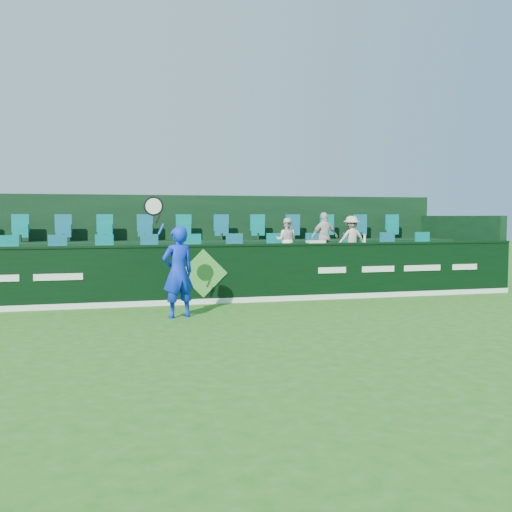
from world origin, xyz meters
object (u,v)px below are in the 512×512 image
object	(u,v)px
tennis_player	(178,271)
towel	(316,242)
spectator_right	(351,239)
drinks_bottle	(365,238)
spectator_middle	(324,237)
spectator_left	(286,240)

from	to	relation	value
tennis_player	towel	distance (m)	3.87
spectator_right	drinks_bottle	bearing A→B (deg)	81.38
spectator_middle	spectator_right	distance (m)	0.76
spectator_middle	towel	xyz separation A→B (m)	(-0.65, -1.12, -0.06)
spectator_right	spectator_left	bearing A→B (deg)	-1.22
spectator_right	drinks_bottle	size ratio (longest dim) A/B	6.12
spectator_right	towel	world-z (taller)	spectator_right
tennis_player	spectator_middle	world-z (taller)	tennis_player
tennis_player	drinks_bottle	distance (m)	5.04
spectator_left	spectator_middle	xyz separation A→B (m)	(1.03, 0.00, 0.08)
spectator_middle	drinks_bottle	xyz separation A→B (m)	(0.61, -1.12, 0.00)
tennis_player	spectator_left	world-z (taller)	tennis_player
towel	spectator_middle	bearing A→B (deg)	59.82
tennis_player	spectator_middle	bearing A→B (deg)	33.97
tennis_player	drinks_bottle	xyz separation A→B (m)	(4.73, 1.66, 0.54)
towel	drinks_bottle	xyz separation A→B (m)	(1.26, 0.00, 0.07)
spectator_left	towel	distance (m)	1.18
tennis_player	spectator_right	size ratio (longest dim) A/B	2.04
spectator_left	spectator_right	bearing A→B (deg)	-155.55
spectator_left	towel	size ratio (longest dim) A/B	2.78
spectator_middle	spectator_left	bearing A→B (deg)	-8.58
spectator_left	spectator_right	xyz separation A→B (m)	(1.79, 0.00, 0.03)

